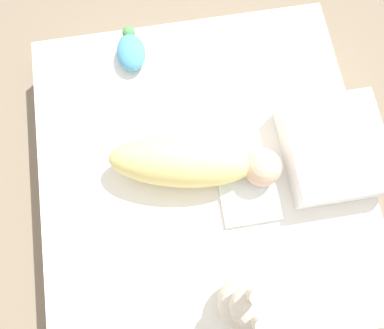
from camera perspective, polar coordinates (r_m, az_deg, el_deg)
ground_plane at (r=1.45m, az=1.49°, el=-2.56°), size 12.00×12.00×0.00m
bed_mattress at (r=1.35m, az=1.60°, el=-1.62°), size 1.15×1.10×0.20m
burp_cloth at (r=1.24m, az=8.55°, el=-3.80°), size 0.22×0.19×0.02m
swaddled_baby at (r=1.18m, az=-0.16°, el=0.25°), size 0.25×0.55×0.17m
pillow at (r=1.30m, az=20.70°, el=2.27°), size 0.34×0.30×0.11m
bunny_plush at (r=1.11m, az=8.34°, el=-20.29°), size 0.16×0.16×0.32m
turtle_plush at (r=1.41m, az=-9.30°, el=16.75°), size 0.18×0.10×0.07m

